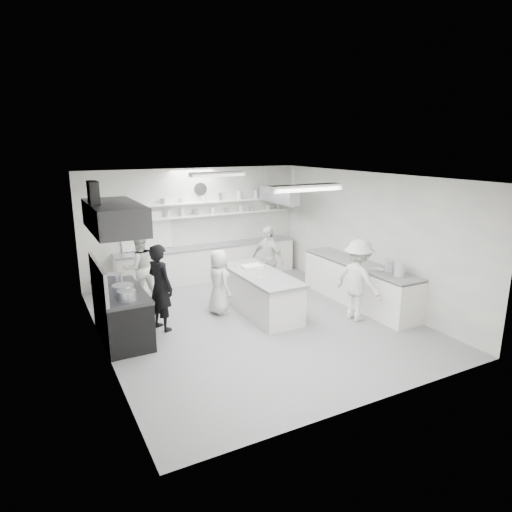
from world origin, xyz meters
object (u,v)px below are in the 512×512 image
right_counter (359,284)px  prep_island (261,294)px  cook_stove (160,287)px  stove (122,316)px  back_counter (209,263)px  cook_back (140,268)px

right_counter → prep_island: (-2.29, 0.56, -0.05)m
right_counter → cook_stove: bearing=171.4°
right_counter → stove: bearing=173.5°
back_counter → stove: bearing=-136.0°
cook_stove → cook_back: 1.80m
stove → cook_stove: 0.89m
right_counter → cook_back: cook_back is taller
back_counter → cook_stove: cook_stove is taller
stove → cook_stove: size_ratio=1.03×
cook_back → prep_island: bearing=134.6°
right_counter → cook_back: 5.10m
prep_island → cook_back: cook_back is taller
back_counter → cook_stove: (-2.12, -2.73, 0.42)m
prep_island → stove: bearing=179.0°
stove → back_counter: back_counter is taller
back_counter → prep_island: (0.06, -2.84, -0.04)m
back_counter → cook_stove: size_ratio=2.86×
stove → right_counter: right_counter is taller
stove → prep_island: stove is taller
prep_island → cook_stove: (-2.18, 0.12, 0.45)m
stove → cook_stove: bearing=5.4°
stove → prep_island: 2.96m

